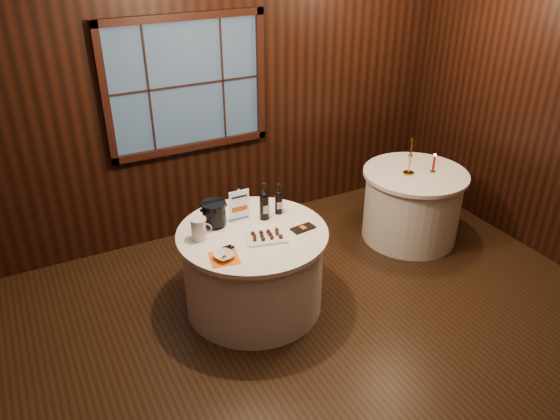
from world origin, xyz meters
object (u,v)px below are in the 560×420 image
chocolate_box (303,228)px  red_candle (434,165)px  side_table (412,205)px  chocolate_plate (266,236)px  brass_candlestick (410,161)px  main_table (253,269)px  sign_stand (239,209)px  port_bottle_right (279,201)px  glass_pitcher (199,229)px  port_bottle_left (264,204)px  cracker_bowl (224,256)px  ice_bucket (214,214)px  grape_bunch (228,247)px

chocolate_box → red_candle: (1.75, 0.38, 0.07)m
red_candle → side_table: bearing=150.5°
chocolate_plate → brass_candlestick: (1.84, 0.46, 0.12)m
side_table → chocolate_box: bearing=-163.9°
main_table → sign_stand: bearing=93.0°
main_table → port_bottle_right: size_ratio=4.46×
glass_pitcher → sign_stand: bearing=42.9°
sign_stand → port_bottle_left: 0.22m
side_table → glass_pitcher: (-2.43, -0.21, 0.48)m
port_bottle_left → chocolate_box: 0.40m
side_table → cracker_bowl: bearing=-166.5°
cracker_bowl → red_candle: red_candle is taller
side_table → sign_stand: 2.07m
port_bottle_right → red_candle: 1.81m
glass_pitcher → brass_candlestick: 2.34m
chocolate_plate → red_candle: size_ratio=1.81×
side_table → red_candle: (0.15, -0.08, 0.46)m
ice_bucket → chocolate_box: size_ratio=1.08×
port_bottle_left → chocolate_box: port_bottle_left is taller
main_table → port_bottle_left: size_ratio=3.74×
chocolate_plate → grape_bunch: bearing=-178.7°
sign_stand → glass_pitcher: 0.45m
grape_bunch → sign_stand: bearing=55.5°
sign_stand → red_candle: bearing=0.4°
sign_stand → grape_bunch: sign_stand is taller
red_candle → chocolate_plate: bearing=-169.9°
side_table → port_bottle_left: 1.90m
red_candle → chocolate_box: bearing=-167.8°
chocolate_box → glass_pitcher: (-0.83, 0.25, 0.09)m
port_bottle_right → chocolate_plate: (-0.29, -0.34, -0.11)m
chocolate_box → cracker_bowl: size_ratio=1.27×
grape_bunch → cracker_bowl: 0.13m
side_table → red_candle: red_candle is taller
chocolate_plate → brass_candlestick: 1.90m
sign_stand → red_candle: sign_stand is taller
port_bottle_right → chocolate_plate: bearing=-120.0°
ice_bucket → red_candle: ice_bucket is taller
sign_stand → red_candle: 2.16m
grape_bunch → side_table: bearing=11.5°
glass_pitcher → red_candle: bearing=26.8°
chocolate_box → glass_pitcher: size_ratio=1.06×
brass_candlestick → red_candle: bearing=-18.5°
ice_bucket → chocolate_box: (0.64, -0.40, -0.11)m
chocolate_plate → cracker_bowl: 0.44m
port_bottle_left → ice_bucket: (-0.43, 0.09, -0.03)m
glass_pitcher → brass_candlestick: brass_candlestick is taller
ice_bucket → red_candle: bearing=-0.5°
port_bottle_right → ice_bucket: size_ratio=1.32×
chocolate_plate → chocolate_box: bearing=-1.1°
sign_stand → brass_candlestick: bearing=2.9°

